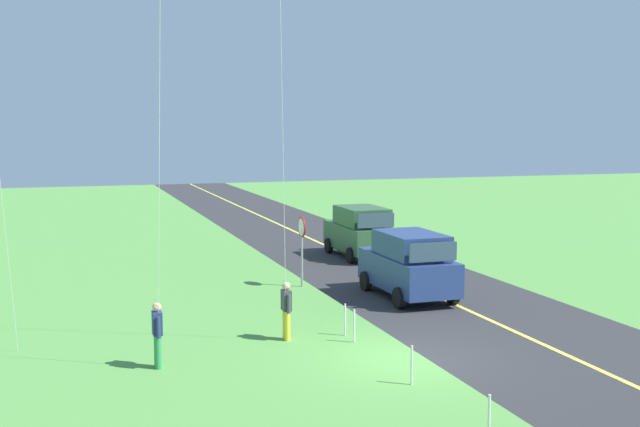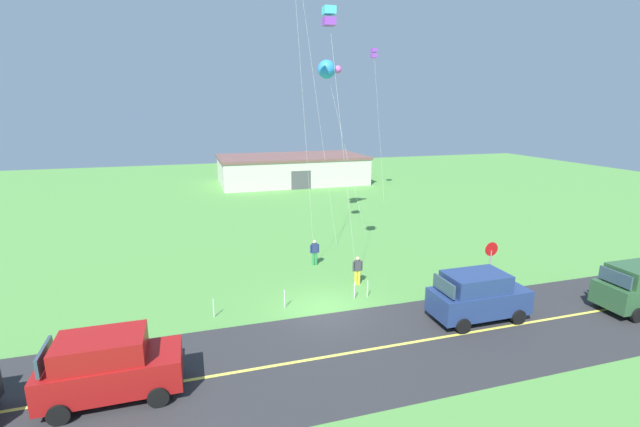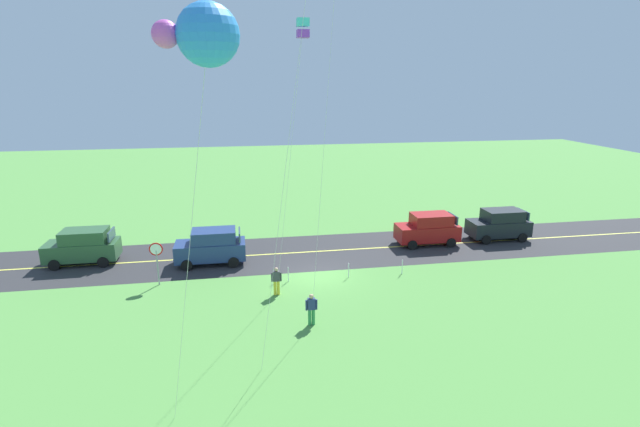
{
  "view_description": "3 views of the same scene",
  "coord_description": "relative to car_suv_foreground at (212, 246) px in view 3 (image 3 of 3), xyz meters",
  "views": [
    {
      "loc": [
        -17.2,
        7.99,
        5.81
      ],
      "look_at": [
        -0.99,
        2.6,
        3.86
      ],
      "focal_mm": 43.61,
      "sensor_mm": 36.0,
      "label": 1
    },
    {
      "loc": [
        -5.83,
        -18.45,
        9.41
      ],
      "look_at": [
        0.68,
        2.95,
        4.01
      ],
      "focal_mm": 24.53,
      "sensor_mm": 36.0,
      "label": 2
    },
    {
      "loc": [
        4.29,
        26.23,
        11.33
      ],
      "look_at": [
        0.18,
        2.06,
        4.44
      ],
      "focal_mm": 26.54,
      "sensor_mm": 36.0,
      "label": 3
    }
  ],
  "objects": [
    {
      "name": "ground_plane",
      "position": [
        -6.34,
        2.99,
        -1.2
      ],
      "size": [
        120.0,
        120.0,
        0.1
      ],
      "primitive_type": "cube",
      "color": "#549342"
    },
    {
      "name": "asphalt_road",
      "position": [
        -6.34,
        -1.01,
        -1.15
      ],
      "size": [
        120.0,
        7.0,
        0.0
      ],
      "primitive_type": "cube",
      "color": "#2D2D30",
      "rests_on": "ground"
    },
    {
      "name": "road_centre_stripe",
      "position": [
        -6.34,
        -1.01,
        -1.15
      ],
      "size": [
        120.0,
        0.16,
        0.0
      ],
      "primitive_type": "cube",
      "color": "#E5E04C",
      "rests_on": "asphalt_road"
    },
    {
      "name": "car_suv_foreground",
      "position": [
        0.0,
        0.0,
        0.0
      ],
      "size": [
        4.4,
        2.12,
        2.24
      ],
      "color": "navy",
      "rests_on": "ground"
    },
    {
      "name": "car_parked_west_near",
      "position": [
        -15.09,
        -1.22,
        0.0
      ],
      "size": [
        4.4,
        2.12,
        2.24
      ],
      "color": "maroon",
      "rests_on": "ground"
    },
    {
      "name": "car_parked_west_far",
      "position": [
        -20.71,
        -1.4,
        0.0
      ],
      "size": [
        4.4,
        2.12,
        2.24
      ],
      "color": "black",
      "rests_on": "ground"
    },
    {
      "name": "car_parked_east_near",
      "position": [
        8.1,
        -1.41,
        0.0
      ],
      "size": [
        4.4,
        2.12,
        2.24
      ],
      "color": "#2D5633",
      "rests_on": "ground"
    },
    {
      "name": "stop_sign",
      "position": [
        2.87,
        2.89,
        0.65
      ],
      "size": [
        0.76,
        0.08,
        2.56
      ],
      "color": "gray",
      "rests_on": "ground"
    },
    {
      "name": "person_adult_near",
      "position": [
        -5.09,
        8.95,
        -0.29
      ],
      "size": [
        0.58,
        0.22,
        1.6
      ],
      "rotation": [
        0.0,
        0.0,
        6.01
      ],
      "color": "#338C4C",
      "rests_on": "ground"
    },
    {
      "name": "person_adult_companion",
      "position": [
        -3.71,
        5.35,
        -0.29
      ],
      "size": [
        0.58,
        0.22,
        1.6
      ],
      "rotation": [
        0.0,
        0.0,
        4.92
      ],
      "color": "yellow",
      "rests_on": "ground"
    },
    {
      "name": "kite_blue_mid",
      "position": [
        -5.2,
        5.94,
        12.49
      ],
      "size": [
        1.79,
        0.89,
        14.13
      ],
      "color": "silver",
      "rests_on": "ground"
    },
    {
      "name": "kite_yellow_high",
      "position": [
        -1.41,
        17.92,
        11.15
      ],
      "size": [
        2.8,
        4.04,
        13.01
      ],
      "color": "silver",
      "rests_on": "ground"
    },
    {
      "name": "fence_post_0",
      "position": [
        -11.47,
        3.69,
        -0.7
      ],
      "size": [
        0.05,
        0.05,
        0.9
      ],
      "primitive_type": "cylinder",
      "color": "silver",
      "rests_on": "ground"
    },
    {
      "name": "fence_post_1",
      "position": [
        -8.13,
        3.69,
        -0.7
      ],
      "size": [
        0.05,
        0.05,
        0.9
      ],
      "primitive_type": "cylinder",
      "color": "silver",
      "rests_on": "ground"
    },
    {
      "name": "fence_post_2",
      "position": [
        -4.52,
        3.69,
        -0.7
      ],
      "size": [
        0.05,
        0.05,
        0.9
      ],
      "primitive_type": "cylinder",
      "color": "silver",
      "rests_on": "ground"
    },
    {
      "name": "fence_post_3",
      "position": [
        -3.81,
        3.69,
        -0.7
      ],
      "size": [
        0.05,
        0.05,
        0.9
      ],
      "primitive_type": "cylinder",
      "color": "silver",
      "rests_on": "ground"
    }
  ]
}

